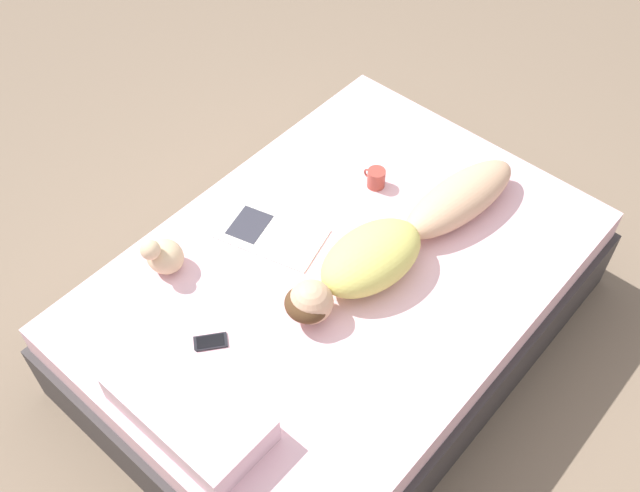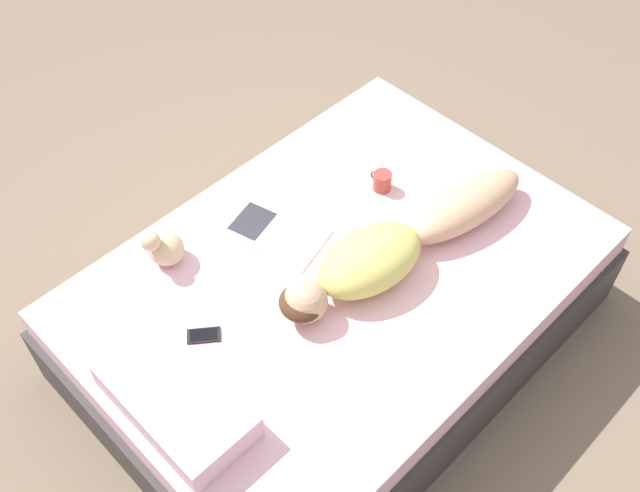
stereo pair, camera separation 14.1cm
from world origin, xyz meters
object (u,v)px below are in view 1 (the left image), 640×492
object	(u,v)px
coffee_mug	(376,178)
cell_phone	(211,342)
open_magazine	(271,233)
person	(400,239)

from	to	relation	value
coffee_mug	cell_phone	bearing A→B (deg)	92.64
open_magazine	coffee_mug	size ratio (longest dim) A/B	4.42
person	cell_phone	xyz separation A→B (m)	(0.28, 0.86, -0.09)
cell_phone	coffee_mug	bearing A→B (deg)	-48.92
coffee_mug	cell_phone	distance (m)	1.13
person	cell_phone	world-z (taller)	person
coffee_mug	person	bearing A→B (deg)	141.94
open_magazine	coffee_mug	distance (m)	0.58
person	cell_phone	bearing A→B (deg)	79.83
coffee_mug	cell_phone	world-z (taller)	coffee_mug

